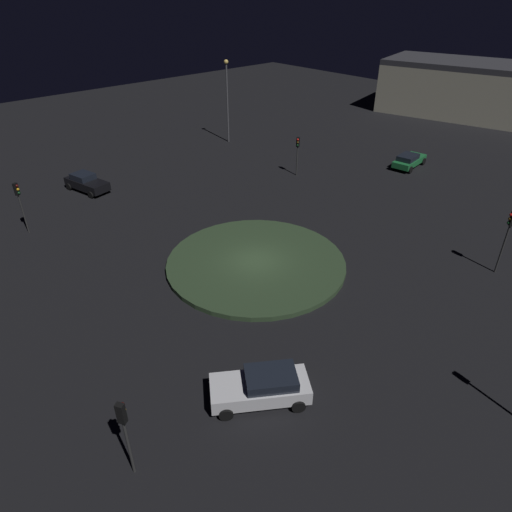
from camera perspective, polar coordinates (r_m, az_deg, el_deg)
The scene contains 11 objects.
ground_plane at distance 30.28m, azimuth 0.00°, elevation -1.09°, with size 119.53×119.53×0.00m, color black.
roundabout_island at distance 30.19m, azimuth 0.00°, elevation -0.84°, with size 11.89×11.89×0.31m, color #2D4228.
car_black at distance 43.61m, azimuth -20.57°, elevation 8.66°, with size 4.57×2.68×1.53m.
car_white at distance 21.06m, azimuth 0.79°, elevation -16.10°, with size 4.00×4.67×1.53m.
car_green at distance 48.84m, azimuth 18.70°, elevation 11.36°, with size 2.40×4.54×1.39m.
traffic_light_northwest at distance 43.88m, azimuth 5.26°, elevation 13.33°, with size 0.37×0.40×3.72m.
traffic_light_southwest at distance 37.04m, azimuth -27.66°, elevation 6.49°, with size 0.40×0.37×3.96m.
traffic_light_southeast at distance 17.93m, azimuth -16.24°, elevation -19.72°, with size 0.37×0.40×3.83m.
traffic_light_northeast at distance 31.99m, azimuth 29.14°, elevation 2.82°, with size 0.39×0.39×4.33m.
streetlamp_northwest at distance 53.24m, azimuth -3.66°, elevation 19.85°, with size 0.48×0.48×8.91m.
store_building at distance 70.88m, azimuth 28.20°, elevation 17.70°, with size 31.07×16.97×6.92m.
Camera 1 is at (18.81, -17.15, 16.40)m, focal length 31.77 mm.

